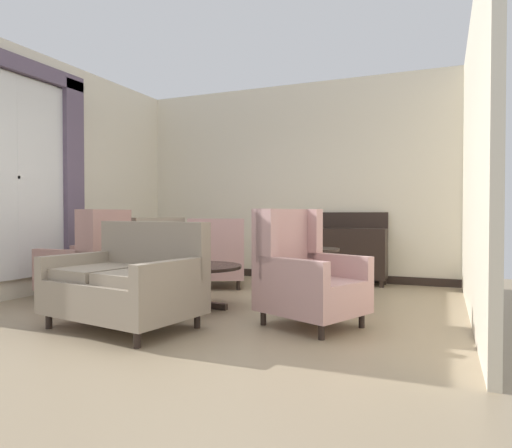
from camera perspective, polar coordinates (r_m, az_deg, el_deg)
ground at (r=4.95m, az=-6.67°, el=-11.16°), size 8.40×8.40×0.00m
wall_back at (r=7.62m, az=4.39°, el=5.26°), size 5.44×0.08×3.19m
wall_left at (r=7.17m, az=-21.88°, el=5.42°), size 0.08×4.20×3.19m
wall_right at (r=5.16m, az=25.71°, el=7.06°), size 0.08×4.20×3.19m
baseboard_back at (r=7.61m, az=4.24°, el=-6.33°), size 5.28×0.03×0.12m
window_with_curtains at (r=6.44m, az=-27.48°, el=6.63°), size 0.12×2.07×2.82m
coffee_table at (r=5.26m, az=-7.10°, el=-5.97°), size 0.96×0.96×0.48m
porcelain_vase at (r=5.18m, az=-7.12°, el=-3.82°), size 0.16×0.16×0.30m
settee at (r=4.48m, az=-15.76°, el=-7.16°), size 1.49×1.12×0.99m
armchair_back_corner at (r=4.42m, az=6.11°, el=-6.60°), size 1.10×1.05×1.11m
armchair_far_left at (r=6.02m, az=-20.09°, el=-4.62°), size 0.93×0.75×1.12m
armchair_near_sideboard at (r=6.67m, az=-13.26°, el=-4.21°), size 1.06×1.04×1.02m
armchair_near_window at (r=6.70m, az=-4.86°, el=-4.21°), size 1.09×1.16×1.00m
side_table at (r=5.34m, az=7.51°, el=-5.83°), size 0.54×0.54×0.67m
sideboard at (r=7.07m, az=11.72°, el=-3.45°), size 1.06×0.40×1.09m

